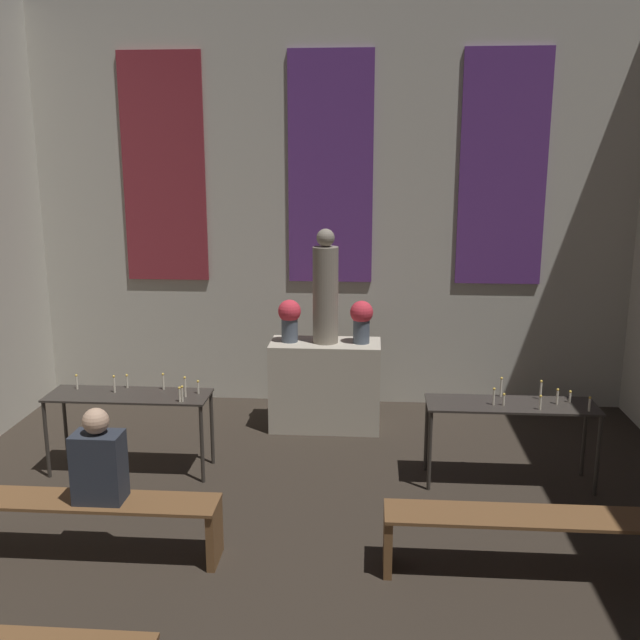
% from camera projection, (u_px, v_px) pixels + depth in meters
% --- Properties ---
extents(wall_back, '(7.23, 0.16, 4.69)m').
position_uv_depth(wall_back, '(331.00, 207.00, 8.36)').
color(wall_back, beige).
rests_on(wall_back, ground_plane).
extents(altar, '(1.20, 0.56, 0.98)m').
position_uv_depth(altar, '(325.00, 385.00, 7.88)').
color(altar, '#BCB29E').
rests_on(altar, ground_plane).
extents(statue, '(0.28, 0.28, 1.24)m').
position_uv_depth(statue, '(325.00, 291.00, 7.64)').
color(statue, gray).
rests_on(statue, altar).
extents(flower_vase_left, '(0.25, 0.25, 0.47)m').
position_uv_depth(flower_vase_left, '(290.00, 318.00, 7.74)').
color(flower_vase_left, '#4C5666').
rests_on(flower_vase_left, altar).
extents(flower_vase_right, '(0.25, 0.25, 0.47)m').
position_uv_depth(flower_vase_right, '(362.00, 319.00, 7.68)').
color(flower_vase_right, '#4C5666').
rests_on(flower_vase_right, altar).
extents(candle_rack_left, '(1.53, 0.47, 0.97)m').
position_uv_depth(candle_rack_left, '(130.00, 403.00, 6.73)').
color(candle_rack_left, '#332D28').
rests_on(candle_rack_left, ground_plane).
extents(candle_rack_right, '(1.53, 0.47, 0.96)m').
position_uv_depth(candle_rack_right, '(511.00, 413.00, 6.47)').
color(candle_rack_right, '#332D28').
rests_on(candle_rack_right, ground_plane).
extents(pew_back_left, '(2.14, 0.36, 0.47)m').
position_uv_depth(pew_back_left, '(77.00, 514.00, 5.33)').
color(pew_back_left, brown).
rests_on(pew_back_left, ground_plane).
extents(pew_back_right, '(2.14, 0.36, 0.47)m').
position_uv_depth(pew_back_right, '(534.00, 531.00, 5.09)').
color(pew_back_right, brown).
rests_on(pew_back_right, ground_plane).
extents(person_seated, '(0.36, 0.24, 0.72)m').
position_uv_depth(person_seated, '(99.00, 461.00, 5.22)').
color(person_seated, '#282D38').
rests_on(person_seated, pew_back_left).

